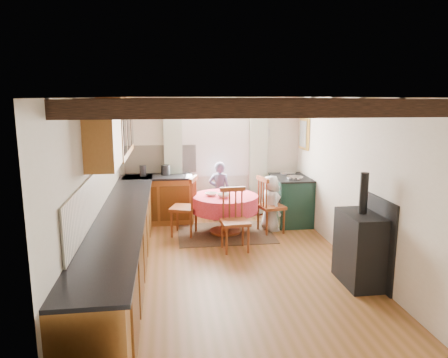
{
  "coord_description": "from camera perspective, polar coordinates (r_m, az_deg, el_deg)",
  "views": [
    {
      "loc": [
        -0.87,
        -5.54,
        2.41
      ],
      "look_at": [
        0.0,
        0.8,
        1.15
      ],
      "focal_mm": 33.67,
      "sensor_mm": 36.0,
      "label": 1
    }
  ],
  "objects": [
    {
      "name": "floor",
      "position": [
        6.11,
        1.04,
        -12.12
      ],
      "size": [
        3.6,
        5.5,
        0.0
      ],
      "primitive_type": "cube",
      "color": "#925B33",
      "rests_on": "ground"
    },
    {
      "name": "ceiling",
      "position": [
        5.61,
        1.13,
        11.03
      ],
      "size": [
        3.6,
        5.5,
        0.0
      ],
      "primitive_type": "cube",
      "color": "white",
      "rests_on": "ground"
    },
    {
      "name": "wall_back",
      "position": [
        8.42,
        -1.8,
        2.88
      ],
      "size": [
        3.6,
        0.0,
        2.4
      ],
      "primitive_type": "cube",
      "color": "silver",
      "rests_on": "ground"
    },
    {
      "name": "wall_front",
      "position": [
        3.16,
        8.91,
        -11.52
      ],
      "size": [
        3.6,
        0.0,
        2.4
      ],
      "primitive_type": "cube",
      "color": "silver",
      "rests_on": "ground"
    },
    {
      "name": "wall_left",
      "position": [
        5.75,
        -16.95,
        -1.51
      ],
      "size": [
        0.0,
        5.5,
        2.4
      ],
      "primitive_type": "cube",
      "color": "silver",
      "rests_on": "ground"
    },
    {
      "name": "wall_right",
      "position": [
        6.27,
        17.57,
        -0.52
      ],
      "size": [
        0.0,
        5.5,
        2.4
      ],
      "primitive_type": "cube",
      "color": "silver",
      "rests_on": "ground"
    },
    {
      "name": "beam_a",
      "position": [
        3.65,
        6.04,
        9.48
      ],
      "size": [
        3.6,
        0.16,
        0.16
      ],
      "primitive_type": "cube",
      "color": "#351F13",
      "rests_on": "ceiling"
    },
    {
      "name": "beam_b",
      "position": [
        4.62,
        3.06,
        9.87
      ],
      "size": [
        3.6,
        0.16,
        0.16
      ],
      "primitive_type": "cube",
      "color": "#351F13",
      "rests_on": "ceiling"
    },
    {
      "name": "beam_c",
      "position": [
        5.61,
        1.12,
        10.11
      ],
      "size": [
        3.6,
        0.16,
        0.16
      ],
      "primitive_type": "cube",
      "color": "#351F13",
      "rests_on": "ceiling"
    },
    {
      "name": "beam_d",
      "position": [
        6.6,
        -0.24,
        10.27
      ],
      "size": [
        3.6,
        0.16,
        0.16
      ],
      "primitive_type": "cube",
      "color": "#351F13",
      "rests_on": "ceiling"
    },
    {
      "name": "beam_e",
      "position": [
        7.59,
        -1.25,
        10.38
      ],
      "size": [
        3.6,
        0.16,
        0.16
      ],
      "primitive_type": "cube",
      "color": "#351F13",
      "rests_on": "ceiling"
    },
    {
      "name": "splash_left",
      "position": [
        6.04,
        -16.32,
        -0.89
      ],
      "size": [
        0.02,
        4.5,
        0.55
      ],
      "primitive_type": "cube",
      "color": "beige",
      "rests_on": "wall_left"
    },
    {
      "name": "splash_back",
      "position": [
        8.36,
        -8.62,
        2.7
      ],
      "size": [
        1.4,
        0.02,
        0.55
      ],
      "primitive_type": "cube",
      "color": "beige",
      "rests_on": "wall_back"
    },
    {
      "name": "base_cabinet_left",
      "position": [
        5.92,
        -13.63,
        -8.65
      ],
      "size": [
        0.6,
        5.3,
        0.88
      ],
      "primitive_type": "cube",
      "color": "#955C27",
      "rests_on": "floor"
    },
    {
      "name": "base_cabinet_back",
      "position": [
        8.23,
        -8.84,
        -2.84
      ],
      "size": [
        1.3,
        0.6,
        0.88
      ],
      "primitive_type": "cube",
      "color": "#955C27",
      "rests_on": "floor"
    },
    {
      "name": "worktop_left",
      "position": [
        5.78,
        -13.64,
        -4.34
      ],
      "size": [
        0.64,
        5.3,
        0.04
      ],
      "primitive_type": "cube",
      "color": "black",
      "rests_on": "base_cabinet_left"
    },
    {
      "name": "worktop_back",
      "position": [
        8.12,
        -8.94,
        0.28
      ],
      "size": [
        1.3,
        0.64,
        0.04
      ],
      "primitive_type": "cube",
      "color": "black",
      "rests_on": "base_cabinet_back"
    },
    {
      "name": "wall_cabinet_glass",
      "position": [
        6.8,
        -14.31,
        6.92
      ],
      "size": [
        0.34,
        1.8,
        0.9
      ],
      "primitive_type": "cube",
      "color": "#955C27",
      "rests_on": "wall_left"
    },
    {
      "name": "wall_cabinet_solid",
      "position": [
        5.32,
        -16.06,
        5.2
      ],
      "size": [
        0.34,
        0.9,
        0.7
      ],
      "primitive_type": "cube",
      "color": "#955C27",
      "rests_on": "wall_left"
    },
    {
      "name": "window_frame",
      "position": [
        8.37,
        -1.12,
        5.59
      ],
      "size": [
        1.34,
        0.03,
        1.54
      ],
      "primitive_type": "cube",
      "color": "white",
      "rests_on": "wall_back"
    },
    {
      "name": "window_pane",
      "position": [
        8.38,
        -1.12,
        5.59
      ],
      "size": [
        1.2,
        0.01,
        1.4
      ],
      "primitive_type": "cube",
      "color": "white",
      "rests_on": "wall_back"
    },
    {
      "name": "curtain_left",
      "position": [
        8.3,
        -6.88,
        1.98
      ],
      "size": [
        0.35,
        0.1,
        2.1
      ],
      "primitive_type": "cube",
      "color": "#B0D7A6",
      "rests_on": "wall_back"
    },
    {
      "name": "curtain_right",
      "position": [
        8.49,
        4.67,
        2.23
      ],
      "size": [
        0.35,
        0.1,
        2.1
      ],
      "primitive_type": "cube",
      "color": "#B0D7A6",
      "rests_on": "wall_back"
    },
    {
      "name": "curtain_rod",
      "position": [
        8.25,
        -1.06,
        9.68
      ],
      "size": [
        2.0,
        0.03,
        0.03
      ],
      "primitive_type": "cylinder",
      "rotation": [
        0.0,
        1.57,
        0.0
      ],
      "color": "black",
      "rests_on": "wall_back"
    },
    {
      "name": "wall_picture",
      "position": [
        8.3,
        10.83,
        6.04
      ],
      "size": [
        0.04,
        0.5,
        0.6
      ],
      "primitive_type": "cube",
      "color": "gold",
      "rests_on": "wall_right"
    },
    {
      "name": "wall_plate",
      "position": [
        8.51,
        5.3,
        6.31
      ],
      "size": [
        0.3,
        0.02,
        0.3
      ],
      "primitive_type": "cylinder",
      "rotation": [
        1.57,
        0.0,
        0.0
      ],
      "color": "silver",
      "rests_on": "wall_back"
    },
    {
      "name": "rug",
      "position": [
        7.57,
        0.15,
        -7.36
      ],
      "size": [
        1.68,
        1.3,
        0.01
      ],
      "primitive_type": "cube",
      "color": "brown",
      "rests_on": "floor"
    },
    {
      "name": "dining_table",
      "position": [
        7.47,
        0.15,
        -4.86
      ],
      "size": [
        1.16,
        1.16,
        0.7
      ],
      "primitive_type": null,
      "color": "#F83D69",
      "rests_on": "floor"
    },
    {
      "name": "chair_near",
      "position": [
        6.64,
        1.52,
        -5.58
      ],
      "size": [
        0.46,
        0.48,
        1.0
      ],
      "primitive_type": null,
      "rotation": [
        0.0,
        0.0,
        0.08
      ],
      "color": "brown",
      "rests_on": "floor"
    },
    {
      "name": "chair_left",
      "position": [
        7.41,
        -5.5,
        -3.64
      ],
      "size": [
        0.59,
        0.57,
        1.05
      ],
      "primitive_type": null,
      "rotation": [
        0.0,
        0.0,
        -1.88
      ],
      "color": "brown",
      "rests_on": "floor"
    },
    {
      "name": "chair_right",
      "position": [
        7.57,
        6.42,
        -3.44
      ],
      "size": [
        0.55,
        0.53,
        1.03
      ],
      "primitive_type": null,
      "rotation": [
        0.0,
        0.0,
        1.8
      ],
      "color": "brown",
      "rests_on": "floor"
    },
    {
      "name": "aga_range",
      "position": [
        8.21,
        9.0,
        -2.73
      ],
      "size": [
        0.65,
        1.0,
        0.92
      ],
      "primitive_type": null,
      "color": "#142F26",
      "rests_on": "floor"
    },
    {
      "name": "cast_iron_stove",
      "position": [
        5.7,
        18.15,
        -6.5
      ],
      "size": [
        0.44,
        0.74,
        1.48
      ],
      "primitive_type": null,
      "color": "black",
      "rests_on": "floor"
    },
    {
      "name": "child_far",
      "position": [
        8.2,
        -0.6,
        -1.69
      ],
      "size": [
        0.5,
        0.4,
        1.18
      ],
      "primitive_type": "imported",
      "rotation": [
        0.0,
        0.0,
        2.83
      ],
      "color": "#46465F",
      "rests_on": "floor"
    },
    {
      "name": "child_right",
      "position": [
        7.67,
        6.38,
        -3.29
      ],
      "size": [
        0.43,
        0.56,
        1.02
      ],
      "primitive_type": "imported",
      "rotation": [
        0.0,
        0.0,
        1.8
      ],
      "color": "silver",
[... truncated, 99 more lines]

